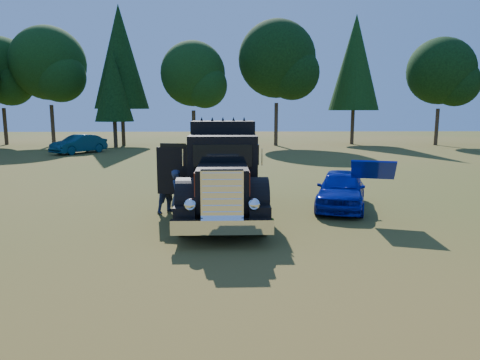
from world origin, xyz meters
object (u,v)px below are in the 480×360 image
spectator_near (178,195)px  spectator_far (170,184)px  diamond_t_truck (223,176)px  hotrod_coupe (341,189)px  distant_teal_car (79,144)px

spectator_near → spectator_far: spectator_far is taller
diamond_t_truck → spectator_far: bearing=164.0°
diamond_t_truck → spectator_near: diamond_t_truck is taller
hotrod_coupe → diamond_t_truck: bearing=-166.1°
diamond_t_truck → spectator_near: size_ratio=4.63×
diamond_t_truck → spectator_near: 1.52m
diamond_t_truck → hotrod_coupe: 4.25m
spectator_near → spectator_far: (-0.36, 0.86, 0.18)m
spectator_far → distant_teal_car: spectator_far is taller
hotrod_coupe → distant_teal_car: hotrod_coupe is taller
hotrod_coupe → spectator_near: 5.64m
spectator_near → distant_teal_car: spectator_near is taller
spectator_near → distant_teal_car: 23.82m
spectator_far → diamond_t_truck: bearing=-61.6°
spectator_near → spectator_far: bearing=38.4°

